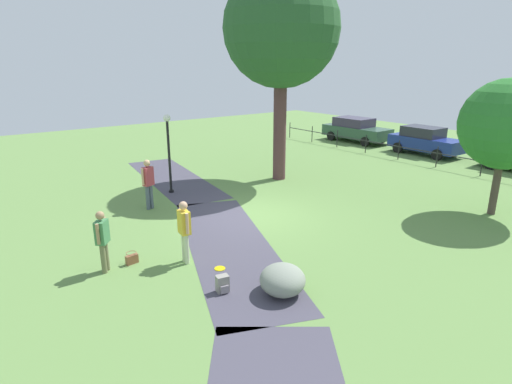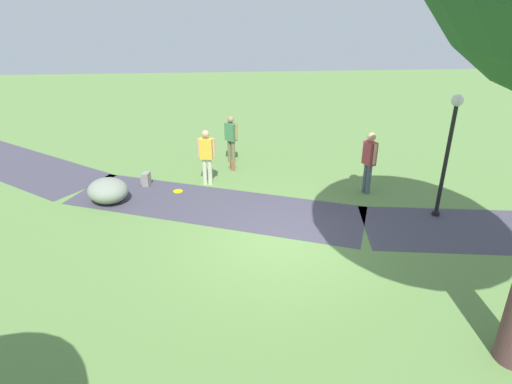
% 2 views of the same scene
% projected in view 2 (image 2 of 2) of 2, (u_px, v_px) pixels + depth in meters
% --- Properties ---
extents(ground_plane, '(48.00, 48.00, 0.00)m').
position_uv_depth(ground_plane, '(283.00, 241.00, 10.11)').
color(ground_plane, '#5F8544').
extents(footpath_segment_mid, '(8.26, 5.02, 0.01)m').
position_uv_depth(footpath_segment_mid, '(213.00, 205.00, 11.80)').
color(footpath_segment_mid, '#423F4E').
rests_on(footpath_segment_mid, ground).
extents(footpath_segment_far, '(7.73, 6.62, 0.01)m').
position_uv_depth(footpath_segment_far, '(11.00, 162.00, 14.83)').
color(footpath_segment_far, '#423F4E').
rests_on(footpath_segment_far, ground).
extents(lamp_post, '(0.28, 0.28, 3.12)m').
position_uv_depth(lamp_post, '(449.00, 143.00, 10.49)').
color(lamp_post, black).
rests_on(lamp_post, ground).
extents(lawn_boulder, '(1.54, 1.53, 0.66)m').
position_uv_depth(lawn_boulder, '(108.00, 190.00, 11.90)').
color(lawn_boulder, gray).
rests_on(lawn_boulder, ground).
extents(woman_with_handbag, '(0.43, 0.42, 1.59)m').
position_uv_depth(woman_with_handbag, '(231.00, 136.00, 14.48)').
color(woman_with_handbag, '#686946').
rests_on(woman_with_handbag, ground).
extents(man_near_boulder, '(0.34, 0.50, 1.79)m').
position_uv_depth(man_near_boulder, '(369.00, 158.00, 12.13)').
color(man_near_boulder, '#4C5964').
rests_on(man_near_boulder, ground).
extents(passerby_on_path, '(0.52, 0.28, 1.67)m').
position_uv_depth(passerby_on_path, '(206.00, 153.00, 12.74)').
color(passerby_on_path, beige).
rests_on(passerby_on_path, ground).
extents(handbag_on_grass, '(0.30, 0.33, 0.31)m').
position_uv_depth(handbag_on_grass, '(232.00, 165.00, 14.18)').
color(handbag_on_grass, brown).
rests_on(handbag_on_grass, ground).
extents(backpack_by_boulder, '(0.30, 0.32, 0.40)m').
position_uv_depth(backpack_by_boulder, '(146.00, 179.00, 12.97)').
color(backpack_by_boulder, gray).
rests_on(backpack_by_boulder, ground).
extents(frisbee_on_grass, '(0.28, 0.28, 0.02)m').
position_uv_depth(frisbee_on_grass, '(178.00, 191.00, 12.62)').
color(frisbee_on_grass, '#DCC00A').
rests_on(frisbee_on_grass, ground).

